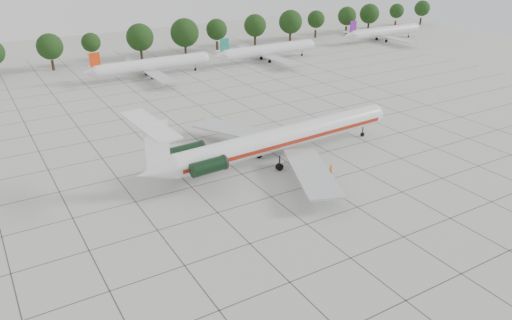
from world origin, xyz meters
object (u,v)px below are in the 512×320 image
(main_airliner, at_px, (273,140))
(bg_airliner_c, at_px, (152,65))
(ground_crew, at_px, (331,170))
(bg_airliner_d, at_px, (268,50))
(bg_airliner_e, at_px, (384,32))

(main_airliner, distance_m, bg_airliner_c, 56.95)
(ground_crew, bearing_deg, bg_airliner_d, -113.39)
(ground_crew, distance_m, bg_airliner_d, 70.71)
(main_airliner, xyz_separation_m, bg_airliner_e, (81.33, 60.33, -0.78))
(bg_airliner_c, height_order, bg_airliner_d, same)
(bg_airliner_d, bearing_deg, ground_crew, -114.81)
(bg_airliner_e, bearing_deg, main_airliner, -143.43)
(ground_crew, height_order, bg_airliner_d, bg_airliner_d)
(bg_airliner_c, relative_size, bg_airliner_d, 1.00)
(main_airliner, bearing_deg, bg_airliner_c, 84.96)
(main_airliner, relative_size, ground_crew, 27.69)
(ground_crew, height_order, bg_airliner_c, bg_airliner_c)
(main_airliner, relative_size, bg_airliner_d, 1.58)
(ground_crew, bearing_deg, main_airliner, -55.71)
(bg_airliner_d, bearing_deg, bg_airliner_e, 4.88)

